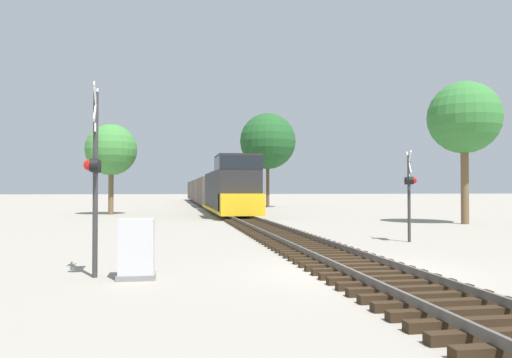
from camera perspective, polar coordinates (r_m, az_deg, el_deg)
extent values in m
plane|color=gray|center=(12.85, 11.70, -10.35)|extent=(400.00, 400.00, 0.00)
cube|color=black|center=(8.39, 24.95, -14.69)|extent=(2.60, 0.22, 0.16)
cube|color=black|center=(8.87, 22.68, -13.95)|extent=(2.60, 0.22, 0.16)
cube|color=black|center=(9.37, 20.66, -13.26)|extent=(2.60, 0.22, 0.16)
cube|color=black|center=(9.89, 18.86, -12.64)|extent=(2.60, 0.22, 0.16)
cube|color=black|center=(10.41, 17.25, -12.06)|extent=(2.60, 0.22, 0.16)
cube|color=black|center=(10.94, 15.80, -11.54)|extent=(2.60, 0.22, 0.16)
cube|color=black|center=(11.47, 14.48, -11.05)|extent=(2.60, 0.22, 0.16)
cube|color=black|center=(12.01, 13.29, -10.61)|extent=(2.60, 0.22, 0.16)
cube|color=black|center=(12.56, 12.21, -10.19)|extent=(2.60, 0.22, 0.16)
cube|color=black|center=(13.11, 11.21, -9.81)|extent=(2.60, 0.22, 0.16)
cube|color=black|center=(13.67, 10.30, -9.46)|extent=(2.60, 0.22, 0.16)
cube|color=black|center=(14.23, 9.47, -9.14)|extent=(2.60, 0.22, 0.16)
cube|color=black|center=(14.79, 8.70, -8.83)|extent=(2.60, 0.22, 0.16)
cube|color=black|center=(15.36, 7.98, -8.55)|extent=(2.60, 0.22, 0.16)
cube|color=black|center=(15.93, 7.32, -8.29)|extent=(2.60, 0.22, 0.16)
cube|color=black|center=(16.50, 6.70, -8.04)|extent=(2.60, 0.22, 0.16)
cube|color=black|center=(17.07, 6.13, -7.81)|extent=(2.60, 0.22, 0.16)
cube|color=black|center=(17.64, 5.60, -7.60)|extent=(2.60, 0.22, 0.16)
cube|color=black|center=(18.22, 5.09, -7.39)|extent=(2.60, 0.22, 0.16)
cube|color=black|center=(18.80, 4.62, -7.20)|extent=(2.60, 0.22, 0.16)
cube|color=black|center=(19.38, 4.18, -7.02)|extent=(2.60, 0.22, 0.16)
cube|color=black|center=(19.96, 3.77, -6.85)|extent=(2.60, 0.22, 0.16)
cube|color=black|center=(20.54, 3.37, -6.69)|extent=(2.60, 0.22, 0.16)
cube|color=black|center=(21.12, 3.00, -6.54)|extent=(2.60, 0.22, 0.16)
cube|color=black|center=(21.70, 2.65, -6.39)|extent=(2.60, 0.22, 0.16)
cube|color=black|center=(22.29, 2.32, -6.26)|extent=(2.60, 0.22, 0.16)
cube|color=black|center=(22.87, 2.01, -6.13)|extent=(2.60, 0.22, 0.16)
cube|color=black|center=(23.46, 1.71, -6.00)|extent=(2.60, 0.22, 0.16)
cube|color=black|center=(24.05, 1.42, -5.89)|extent=(2.60, 0.22, 0.16)
cube|color=black|center=(24.63, 1.15, -5.77)|extent=(2.60, 0.22, 0.16)
cube|color=black|center=(25.22, 0.90, -5.67)|extent=(2.60, 0.22, 0.16)
cube|color=black|center=(25.81, 0.65, -5.56)|extent=(2.60, 0.22, 0.16)
cube|color=black|center=(26.40, 0.42, -5.47)|extent=(2.60, 0.22, 0.16)
cube|color=black|center=(26.99, 0.19, -5.37)|extent=(2.60, 0.22, 0.16)
cube|color=black|center=(27.58, -0.02, -5.28)|extent=(2.60, 0.22, 0.16)
cube|color=black|center=(28.17, -0.23, -5.20)|extent=(2.60, 0.22, 0.16)
cube|color=black|center=(28.76, -0.43, -5.11)|extent=(2.60, 0.22, 0.16)
cube|color=black|center=(29.35, -0.62, -5.03)|extent=(2.60, 0.22, 0.16)
cube|color=black|center=(29.94, -0.80, -4.96)|extent=(2.60, 0.22, 0.16)
cube|color=black|center=(30.53, -0.97, -4.88)|extent=(2.60, 0.22, 0.16)
cube|color=black|center=(31.12, -1.14, -4.81)|extent=(2.60, 0.22, 0.16)
cube|color=black|center=(31.72, -1.30, -4.74)|extent=(2.60, 0.22, 0.16)
cube|color=#56514C|center=(12.57, 8.61, -9.48)|extent=(0.07, 160.00, 0.15)
cube|color=#56514C|center=(13.09, 14.66, -9.13)|extent=(0.07, 160.00, 0.15)
cube|color=#232326|center=(44.32, -3.71, -1.34)|extent=(2.47, 13.13, 3.24)
cube|color=#232326|center=(35.19, -2.15, -0.64)|extent=(2.90, 4.13, 4.15)
cube|color=black|center=(35.24, -2.15, 1.75)|extent=(2.93, 4.17, 0.91)
cube|color=gold|center=(33.16, -1.68, -2.93)|extent=(2.90, 1.88, 1.45)
cube|color=gold|center=(41.55, -3.31, -3.41)|extent=(2.96, 18.38, 0.24)
cube|color=black|center=(35.50, -2.21, -3.68)|extent=(1.58, 2.20, 1.00)
cube|color=black|center=(47.61, -4.12, -3.04)|extent=(1.58, 2.20, 1.00)
cube|color=brown|center=(59.76, -5.26, -1.36)|extent=(2.76, 14.52, 3.09)
cube|color=black|center=(55.08, -4.88, -2.84)|extent=(1.58, 2.20, 0.90)
cube|color=black|center=(64.48, -5.58, -2.60)|extent=(1.58, 2.20, 0.90)
cube|color=brown|center=(75.91, -6.20, -1.32)|extent=(2.76, 14.52, 3.09)
cube|color=black|center=(71.22, -5.97, -2.46)|extent=(1.58, 2.20, 0.90)
cube|color=black|center=(80.64, -6.41, -2.31)|extent=(1.58, 2.20, 0.90)
cube|color=brown|center=(92.08, -6.81, -1.29)|extent=(2.76, 14.52, 3.09)
cube|color=black|center=(87.39, -6.66, -2.22)|extent=(1.58, 2.20, 0.90)
cube|color=black|center=(96.81, -6.96, -2.12)|extent=(1.58, 2.20, 0.90)
cylinder|color=#333333|center=(12.23, -17.88, -0.57)|extent=(0.12, 0.12, 4.34)
cube|color=white|center=(12.39, -17.83, 8.11)|extent=(0.07, 0.93, 0.93)
cube|color=white|center=(12.39, -17.83, 8.11)|extent=(0.07, 0.93, 0.93)
cube|color=black|center=(12.24, -17.87, 1.43)|extent=(0.10, 0.86, 0.06)
cylinder|color=black|center=(12.59, -17.72, 1.36)|extent=(0.19, 0.31, 0.30)
sphere|color=red|center=(12.60, -18.17, 1.36)|extent=(0.26, 0.26, 0.26)
cylinder|color=black|center=(12.24, -17.87, 1.43)|extent=(0.19, 0.31, 0.30)
sphere|color=red|center=(12.25, -18.34, 1.43)|extent=(0.26, 0.26, 0.26)
cylinder|color=black|center=(11.89, -18.03, 1.51)|extent=(0.19, 0.31, 0.30)
sphere|color=red|center=(11.90, -18.51, 1.51)|extent=(0.26, 0.26, 0.26)
cube|color=white|center=(12.31, -17.84, 5.58)|extent=(0.04, 0.32, 0.20)
cylinder|color=#333333|center=(20.35, 17.09, -2.14)|extent=(0.12, 0.12, 3.39)
cube|color=white|center=(20.37, 17.07, 1.79)|extent=(0.28, 0.90, 0.93)
cube|color=white|center=(20.37, 17.07, 1.79)|extent=(0.28, 0.90, 0.93)
cube|color=black|center=(20.35, 17.08, -0.18)|extent=(0.29, 0.84, 0.06)
cylinder|color=black|center=(20.00, 17.27, -0.16)|extent=(0.25, 0.34, 0.30)
sphere|color=red|center=(20.02, 17.55, -0.16)|extent=(0.26, 0.26, 0.26)
cylinder|color=black|center=(20.35, 17.08, -0.18)|extent=(0.25, 0.34, 0.30)
sphere|color=red|center=(20.36, 17.36, -0.18)|extent=(0.26, 0.26, 0.26)
cylinder|color=black|center=(20.69, 16.90, -0.20)|extent=(0.25, 0.34, 0.30)
sphere|color=red|center=(20.71, 17.17, -0.20)|extent=(0.26, 0.26, 0.26)
cube|color=white|center=(20.35, 17.08, 0.24)|extent=(0.12, 0.32, 0.20)
cube|color=slate|center=(11.95, -13.52, -10.75)|extent=(0.87, 0.70, 0.12)
cube|color=#BCBCBF|center=(11.86, -13.50, -7.48)|extent=(0.79, 0.64, 1.25)
cylinder|color=brown|center=(31.96, 22.75, -0.25)|extent=(0.45, 0.45, 5.03)
sphere|color=#337533|center=(32.24, 22.70, 6.51)|extent=(4.27, 4.27, 4.27)
cylinder|color=brown|center=(42.19, -16.25, -1.19)|extent=(0.42, 0.42, 4.03)
sphere|color=#3D7F38|center=(42.31, -16.22, 3.23)|extent=(4.16, 4.16, 4.16)
cylinder|color=brown|center=(56.85, 1.35, -0.41)|extent=(0.38, 0.38, 5.63)
sphere|color=#1E5123|center=(57.11, 1.35, 4.34)|extent=(6.38, 6.38, 6.38)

